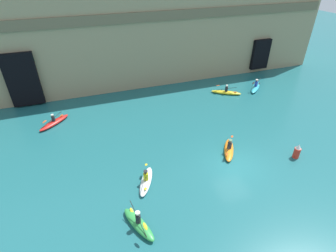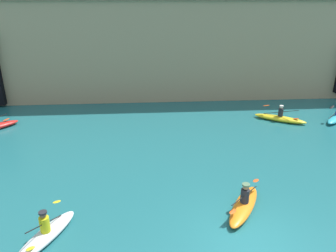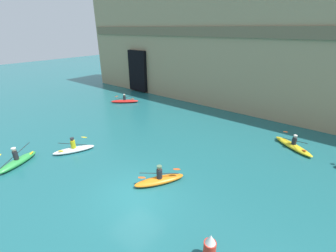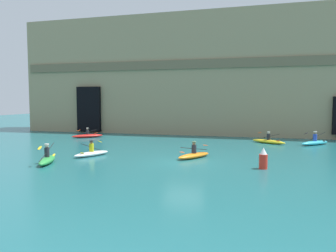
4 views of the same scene
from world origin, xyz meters
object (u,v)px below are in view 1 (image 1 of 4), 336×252
kayak_white (146,181)px  kayak_red (54,122)px  kayak_cyan (256,87)px  kayak_orange (229,149)px  kayak_green (139,224)px  kayak_yellow (226,92)px  marker_buoy (297,151)px

kayak_white → kayak_red: 11.86m
kayak_cyan → kayak_orange: bearing=1.6°
kayak_orange → kayak_green: 9.60m
kayak_yellow → kayak_red: kayak_yellow is taller
kayak_white → kayak_yellow: bearing=156.7°
kayak_red → kayak_white: bearing=-101.5°
kayak_green → marker_buoy: size_ratio=2.33×
kayak_orange → kayak_white: 7.29m
kayak_cyan → marker_buoy: marker_buoy is taller
kayak_orange → marker_buoy: marker_buoy is taller
kayak_white → kayak_red: (-6.03, 10.21, -0.01)m
marker_buoy → kayak_green: bearing=-171.4°
kayak_white → kayak_green: size_ratio=0.98×
kayak_green → kayak_white: bearing=136.6°
kayak_green → marker_buoy: kayak_green is taller
kayak_yellow → kayak_red: bearing=-146.4°
kayak_green → kayak_red: (-4.68, 13.44, -0.05)m
kayak_white → marker_buoy: (11.75, -1.25, 0.35)m
kayak_orange → marker_buoy: bearing=-86.1°
marker_buoy → kayak_cyan: bearing=68.6°
kayak_white → kayak_cyan: bearing=149.0°
kayak_cyan → kayak_red: bearing=-43.4°
kayak_cyan → kayak_yellow: kayak_cyan is taller
kayak_green → marker_buoy: bearing=77.9°
kayak_orange → marker_buoy: 5.14m
kayak_white → kayak_yellow: size_ratio=0.89×
kayak_green → kayak_red: 14.23m
kayak_cyan → kayak_yellow: bearing=-44.6°
kayak_red → kayak_yellow: bearing=-41.2°
kayak_cyan → kayak_red: size_ratio=0.99×
kayak_orange → kayak_green: size_ratio=1.01×
kayak_orange → kayak_cyan: 13.03m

